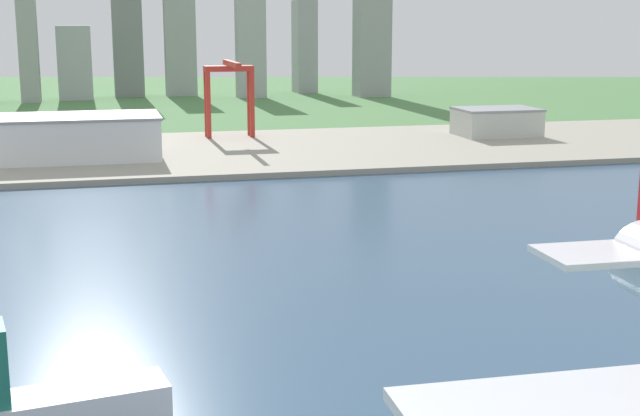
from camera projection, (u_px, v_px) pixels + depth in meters
The scene contains 7 objects.
ground_plane at pixel (251, 261), 232.49m from camera, with size 2400.00×2400.00×0.00m, color #4B7E44.
water_bay at pixel (303, 338), 175.51m from camera, with size 840.00×360.00×0.15m, color #385675.
industrial_pier at pixel (181, 153), 412.60m from camera, with size 840.00×140.00×2.50m, color #9E9A8A.
port_crane_red at pixel (229, 82), 454.28m from camera, with size 24.75×45.30×39.09m.
warehouse_main at pixel (78, 137), 387.50m from camera, with size 70.51×41.67×18.77m.
warehouse_annex at pixel (496, 122), 467.00m from camera, with size 41.12×29.80×14.26m.
distant_skyline at pixel (156, 37), 711.93m from camera, with size 387.83×79.17×157.68m.
Camera 1 is at (-37.39, 77.64, 60.97)m, focal length 50.30 mm.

